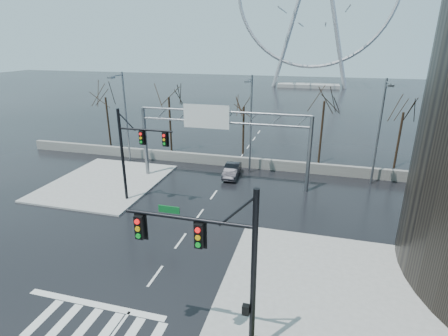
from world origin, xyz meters
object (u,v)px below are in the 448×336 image
(signal_mast_near, at_px, (220,257))
(car, at_px, (232,170))
(sign_gantry, at_px, (218,131))
(signal_mast_far, at_px, (134,148))

(signal_mast_near, bearing_deg, car, 102.56)
(signal_mast_near, height_order, sign_gantry, signal_mast_near)
(signal_mast_near, xyz_separation_m, car, (-4.65, 20.88, -4.21))
(sign_gantry, relative_size, car, 4.08)
(signal_mast_near, height_order, signal_mast_far, same)
(signal_mast_near, xyz_separation_m, sign_gantry, (-5.52, 19.00, 0.31))
(signal_mast_near, distance_m, signal_mast_far, 17.03)
(signal_mast_near, bearing_deg, signal_mast_far, 130.26)
(signal_mast_near, relative_size, signal_mast_far, 1.00)
(signal_mast_far, height_order, car, signal_mast_far)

